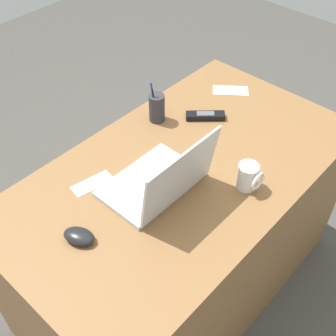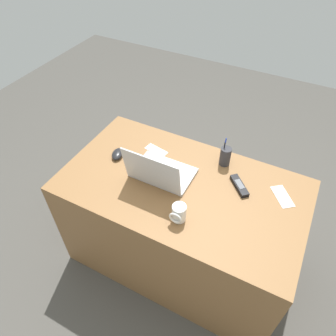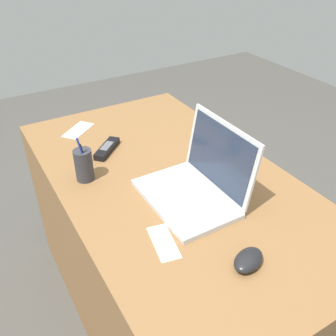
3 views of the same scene
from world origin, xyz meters
name	(u,v)px [view 2 (image 2 of 3)]	position (x,y,z in m)	size (l,w,h in m)	color
ground_plane	(179,254)	(0.00, 0.00, 0.00)	(6.00, 6.00, 0.00)	#4C4944
desk	(180,224)	(0.00, 0.00, 0.38)	(1.38, 0.78, 0.76)	olive
laptop	(160,172)	(0.13, 0.02, 0.81)	(0.35, 0.27, 0.25)	silver
computer_mouse	(117,154)	(0.46, -0.03, 0.78)	(0.07, 0.10, 0.04)	black
coffee_mug_white	(179,213)	(-0.08, 0.22, 0.81)	(0.07, 0.08, 0.10)	white
cordless_phone	(239,186)	(-0.29, -0.13, 0.77)	(0.14, 0.15, 0.03)	black
pen_holder	(225,156)	(-0.15, -0.27, 0.82)	(0.06, 0.06, 0.18)	#333338
paper_note_near_laptop	(282,196)	(-0.52, -0.17, 0.76)	(0.07, 0.16, 0.00)	white
paper_note_left	(156,150)	(0.27, -0.19, 0.76)	(0.15, 0.06, 0.00)	white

